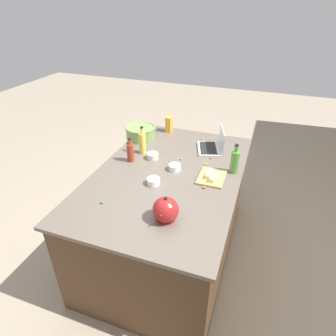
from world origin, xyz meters
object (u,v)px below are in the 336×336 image
(mixing_bowl_large, at_px, (140,132))
(butter_stick_left, at_px, (209,175))
(bottle_olive, at_px, (235,161))
(laptop, at_px, (213,146))
(ramekin_small, at_px, (153,181))
(butter_stick_right, at_px, (213,178))
(ramekin_wide, at_px, (175,167))
(cutting_board, at_px, (212,177))
(bottle_oil, at_px, (142,143))
(kettle, at_px, (166,210))
(ramekin_medium, at_px, (153,156))
(candy_bag, at_px, (169,124))
(bottle_soy, at_px, (130,152))

(mixing_bowl_large, distance_m, butter_stick_left, 1.00)
(bottle_olive, bearing_deg, butter_stick_left, -47.07)
(laptop, relative_size, ramekin_small, 3.42)
(butter_stick_right, bearing_deg, butter_stick_left, -127.59)
(laptop, height_order, ramekin_wide, laptop)
(ramekin_small, bearing_deg, cutting_board, 119.95)
(bottle_oil, height_order, kettle, bottle_oil)
(ramekin_small, bearing_deg, kettle, 33.12)
(mixing_bowl_large, bearing_deg, kettle, 31.77)
(mixing_bowl_large, bearing_deg, ramekin_medium, 38.27)
(laptop, xyz_separation_m, ramekin_wide, (0.49, -0.23, -0.02))
(butter_stick_left, distance_m, butter_stick_right, 0.06)
(ramekin_small, relative_size, candy_bag, 0.62)
(ramekin_small, relative_size, ramekin_medium, 0.98)
(butter_stick_right, height_order, ramekin_medium, same)
(bottle_soy, distance_m, ramekin_small, 0.44)
(ramekin_wide, bearing_deg, bottle_olive, 105.40)
(mixing_bowl_large, height_order, kettle, kettle)
(bottle_olive, bearing_deg, candy_bag, -127.79)
(cutting_board, relative_size, ramekin_small, 2.61)
(butter_stick_left, bearing_deg, candy_bag, -141.41)
(candy_bag, bearing_deg, bottle_olive, 52.21)
(bottle_oil, height_order, candy_bag, bottle_oil)
(laptop, distance_m, ramekin_small, 0.82)
(kettle, xyz_separation_m, candy_bag, (-1.39, -0.47, 0.01))
(mixing_bowl_large, distance_m, cutting_board, 1.01)
(butter_stick_left, xyz_separation_m, butter_stick_right, (0.03, 0.05, 0.00))
(bottle_soy, xyz_separation_m, ramekin_small, (0.28, 0.34, -0.07))
(kettle, height_order, ramekin_medium, kettle)
(bottle_olive, height_order, ramekin_medium, bottle_olive)
(ramekin_medium, distance_m, ramekin_wide, 0.29)
(bottle_oil, bearing_deg, ramekin_small, 33.00)
(ramekin_small, bearing_deg, butter_stick_left, 120.39)
(kettle, relative_size, butter_stick_right, 1.94)
(laptop, relative_size, bottle_olive, 1.36)
(laptop, height_order, kettle, laptop)
(mixing_bowl_large, distance_m, ramekin_medium, 0.46)
(laptop, bearing_deg, bottle_oil, -64.88)
(cutting_board, xyz_separation_m, ramekin_wide, (-0.02, -0.33, 0.02))
(cutting_board, bearing_deg, butter_stick_left, -68.58)
(laptop, height_order, candy_bag, laptop)
(cutting_board, bearing_deg, bottle_soy, -92.76)
(bottle_olive, relative_size, butter_stick_left, 2.42)
(bottle_soy, bearing_deg, butter_stick_right, 84.16)
(mixing_bowl_large, bearing_deg, butter_stick_right, 58.52)
(cutting_board, bearing_deg, mixing_bowl_large, -120.04)
(kettle, xyz_separation_m, cutting_board, (-0.61, 0.18, -0.07))
(cutting_board, distance_m, candy_bag, 1.02)
(laptop, bearing_deg, mixing_bowl_large, -89.78)
(bottle_olive, height_order, cutting_board, bottle_olive)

